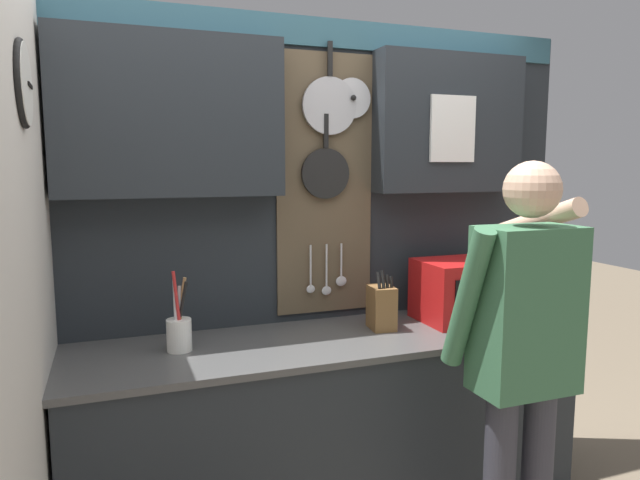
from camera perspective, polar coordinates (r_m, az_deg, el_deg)
base_cabinet_counter at (r=2.82m, az=1.10°, el=-18.52°), size 2.34×0.66×0.90m
back_wall_unit at (r=2.82m, az=-1.15°, el=3.92°), size 2.91×0.22×2.39m
side_wall at (r=2.05m, az=-27.24°, el=-6.86°), size 0.07×1.60×2.39m
microwave at (r=3.01m, az=14.78°, el=-4.82°), size 0.53×0.35×0.31m
knife_block at (r=2.77m, az=6.18°, el=-6.69°), size 0.13×0.16×0.29m
utensil_crock at (r=2.52m, az=-13.91°, el=-8.81°), size 0.11×0.11×0.35m
person at (r=2.32m, az=19.59°, el=-9.69°), size 0.54×0.65×1.70m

